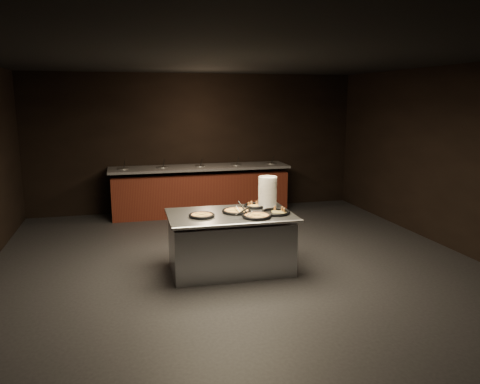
% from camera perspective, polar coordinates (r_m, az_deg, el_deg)
% --- Properties ---
extents(room, '(7.02, 8.02, 2.92)m').
position_cam_1_polar(room, '(6.21, 0.54, 2.73)').
color(room, black).
rests_on(room, ground).
extents(salad_bar, '(3.70, 0.83, 1.18)m').
position_cam_1_polar(salad_bar, '(9.81, -4.84, -0.13)').
color(salad_bar, '#502012').
rests_on(salad_bar, ground).
extents(serving_counter, '(1.73, 1.13, 0.82)m').
position_cam_1_polar(serving_counter, '(6.58, -1.21, -6.22)').
color(serving_counter, silver).
rests_on(serving_counter, ground).
extents(plate_stack, '(0.27, 0.27, 0.45)m').
position_cam_1_polar(plate_stack, '(6.82, 3.38, -0.01)').
color(plate_stack, white).
rests_on(plate_stack, serving_counter).
extents(pan_veggie_whole, '(0.35, 0.35, 0.04)m').
position_cam_1_polar(pan_veggie_whole, '(6.31, -4.70, -2.85)').
color(pan_veggie_whole, black).
rests_on(pan_veggie_whole, serving_counter).
extents(pan_cheese_whole, '(0.40, 0.40, 0.04)m').
position_cam_1_polar(pan_cheese_whole, '(6.53, -0.44, -2.32)').
color(pan_cheese_whole, black).
rests_on(pan_cheese_whole, serving_counter).
extents(pan_cheese_slices_a, '(0.34, 0.34, 0.04)m').
position_cam_1_polar(pan_cheese_slices_a, '(6.86, 1.87, -1.67)').
color(pan_cheese_slices_a, black).
rests_on(pan_cheese_slices_a, serving_counter).
extents(pan_cheese_slices_b, '(0.40, 0.40, 0.04)m').
position_cam_1_polar(pan_cheese_slices_b, '(6.27, 2.05, -2.92)').
color(pan_cheese_slices_b, black).
rests_on(pan_cheese_slices_b, serving_counter).
extents(pan_veggie_slices, '(0.40, 0.40, 0.04)m').
position_cam_1_polar(pan_veggie_slices, '(6.49, 4.39, -2.46)').
color(pan_veggie_slices, black).
rests_on(pan_veggie_slices, serving_counter).
extents(server_left, '(0.19, 0.33, 0.17)m').
position_cam_1_polar(server_left, '(6.43, 0.01, -1.99)').
color(server_left, silver).
rests_on(server_left, serving_counter).
extents(server_right, '(0.33, 0.10, 0.16)m').
position_cam_1_polar(server_right, '(6.20, 0.79, -2.50)').
color(server_right, silver).
rests_on(server_right, serving_counter).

